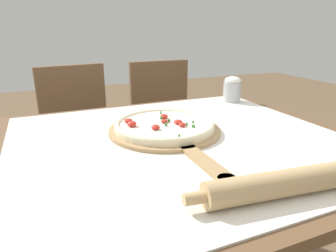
{
  "coord_description": "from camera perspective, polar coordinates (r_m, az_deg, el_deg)",
  "views": [
    {
      "loc": [
        -0.4,
        -0.82,
        1.12
      ],
      "look_at": [
        -0.02,
        0.06,
        0.79
      ],
      "focal_mm": 32.0,
      "sensor_mm": 36.0,
      "label": 1
    }
  ],
  "objects": [
    {
      "name": "dining_table",
      "position": [
        1.03,
        2.37,
        -8.56
      ],
      "size": [
        1.14,
        1.04,
        0.76
      ],
      "color": "brown",
      "rests_on": "ground_plane"
    },
    {
      "name": "towel_cloth",
      "position": [
        0.98,
        2.46,
        -2.7
      ],
      "size": [
        1.06,
        0.96,
        0.0
      ],
      "color": "silver",
      "rests_on": "dining_table"
    },
    {
      "name": "pizza_peel",
      "position": [
        1.03,
        -0.16,
        -1.15
      ],
      "size": [
        0.39,
        0.61,
        0.01
      ],
      "color": "tan",
      "rests_on": "towel_cloth"
    },
    {
      "name": "pizza",
      "position": [
        1.04,
        -0.68,
        0.22
      ],
      "size": [
        0.35,
        0.35,
        0.04
      ],
      "color": "beige",
      "rests_on": "pizza_peel"
    },
    {
      "name": "rolling_pin",
      "position": [
        0.71,
        21.38,
        -10.08
      ],
      "size": [
        0.47,
        0.1,
        0.06
      ],
      "rotation": [
        0.0,
        0.0,
        -0.11
      ],
      "color": "tan",
      "rests_on": "towel_cloth"
    },
    {
      "name": "chair_left",
      "position": [
        1.78,
        -16.47,
        -1.46
      ],
      "size": [
        0.44,
        0.44,
        0.9
      ],
      "rotation": [
        0.0,
        0.0,
        0.11
      ],
      "color": "brown",
      "rests_on": "ground_plane"
    },
    {
      "name": "chair_right",
      "position": [
        1.9,
        -0.68,
        0.63
      ],
      "size": [
        0.41,
        0.41,
        0.9
      ],
      "rotation": [
        0.0,
        0.0,
        -0.02
      ],
      "color": "brown",
      "rests_on": "ground_plane"
    },
    {
      "name": "flour_cup",
      "position": [
        1.49,
        12.13,
        6.92
      ],
      "size": [
        0.08,
        0.08,
        0.12
      ],
      "color": "#B2B7BC",
      "rests_on": "towel_cloth"
    }
  ]
}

